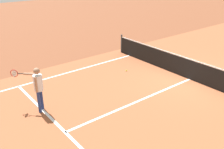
# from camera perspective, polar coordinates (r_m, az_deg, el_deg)

# --- Properties ---
(ground_plane) EXTENTS (60.00, 60.00, 0.00)m
(ground_plane) POSITION_cam_1_polar(r_m,az_deg,el_deg) (12.11, 17.07, -1.01)
(ground_plane) COLOR brown
(court_surface_inbounds) EXTENTS (10.62, 24.40, 0.00)m
(court_surface_inbounds) POSITION_cam_1_polar(r_m,az_deg,el_deg) (12.11, 17.07, -1.00)
(court_surface_inbounds) COLOR #9E5433
(court_surface_inbounds) RESTS_ON ground_plane
(line_sideline_left) EXTENTS (0.10, 11.89, 0.01)m
(line_sideline_left) POSITION_cam_1_polar(r_m,az_deg,el_deg) (11.74, -18.17, -1.93)
(line_sideline_left) COLOR white
(line_sideline_left) RESTS_ON ground_plane
(line_service_near) EXTENTS (8.22, 0.10, 0.01)m
(line_service_near) POSITION_cam_1_polar(r_m,az_deg,el_deg) (8.28, -10.49, -12.66)
(line_service_near) COLOR white
(line_service_near) RESTS_ON ground_plane
(line_center_service) EXTENTS (0.10, 6.40, 0.01)m
(line_center_service) POSITION_cam_1_polar(r_m,az_deg,el_deg) (9.86, 6.09, -5.89)
(line_center_service) COLOR white
(line_center_service) RESTS_ON ground_plane
(net) EXTENTS (9.76, 0.09, 1.07)m
(net) POSITION_cam_1_polar(r_m,az_deg,el_deg) (11.92, 17.35, 1.14)
(net) COLOR #33383D
(net) RESTS_ON ground_plane
(player_near) EXTENTS (1.03, 0.79, 1.65)m
(player_near) POSITION_cam_1_polar(r_m,az_deg,el_deg) (9.10, -16.42, -2.20)
(player_near) COLOR navy
(player_near) RESTS_ON ground_plane
(tennis_ball_near_net) EXTENTS (0.07, 0.07, 0.07)m
(tennis_ball_near_net) POSITION_cam_1_polar(r_m,az_deg,el_deg) (12.44, 3.25, 0.91)
(tennis_ball_near_net) COLOR #CCE033
(tennis_ball_near_net) RESTS_ON ground_plane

